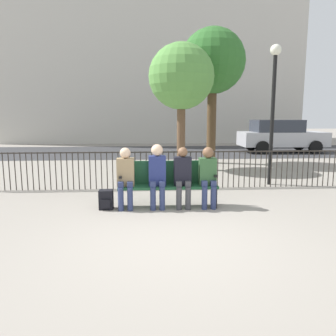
# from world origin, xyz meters

# --- Properties ---
(ground_plane) EXTENTS (80.00, 80.00, 0.00)m
(ground_plane) POSITION_xyz_m (0.00, 0.00, 0.00)
(ground_plane) COLOR gray
(park_bench) EXTENTS (2.00, 0.45, 0.92)m
(park_bench) POSITION_xyz_m (0.00, 1.90, 0.50)
(park_bench) COLOR #194728
(park_bench) RESTS_ON ground
(seated_person_0) EXTENTS (0.34, 0.39, 1.22)m
(seated_person_0) POSITION_xyz_m (-0.84, 1.77, 0.68)
(seated_person_0) COLOR navy
(seated_person_0) RESTS_ON ground
(seated_person_1) EXTENTS (0.34, 0.39, 1.28)m
(seated_person_1) POSITION_xyz_m (-0.22, 1.77, 0.72)
(seated_person_1) COLOR navy
(seated_person_1) RESTS_ON ground
(seated_person_2) EXTENTS (0.34, 0.39, 1.22)m
(seated_person_2) POSITION_xyz_m (0.29, 1.77, 0.68)
(seated_person_2) COLOR #3D3D42
(seated_person_2) RESTS_ON ground
(seated_person_3) EXTENTS (0.34, 0.39, 1.22)m
(seated_person_3) POSITION_xyz_m (0.80, 1.77, 0.69)
(seated_person_3) COLOR navy
(seated_person_3) RESTS_ON ground
(backpack) EXTENTS (0.27, 0.26, 0.38)m
(backpack) POSITION_xyz_m (-1.23, 1.74, 0.19)
(backpack) COLOR black
(backpack) RESTS_ON ground
(fence_railing) EXTENTS (9.01, 0.03, 0.95)m
(fence_railing) POSITION_xyz_m (-0.02, 3.53, 0.56)
(fence_railing) COLOR #2D2823
(fence_railing) RESTS_ON ground
(tree_0) EXTENTS (2.19, 2.19, 4.21)m
(tree_0) POSITION_xyz_m (0.74, 6.53, 3.08)
(tree_0) COLOR brown
(tree_0) RESTS_ON ground
(tree_1) EXTENTS (2.43, 2.43, 5.06)m
(tree_1) POSITION_xyz_m (2.06, 7.95, 3.79)
(tree_1) COLOR #4C3823
(tree_1) RESTS_ON ground
(lamp_post) EXTENTS (0.28, 0.28, 3.62)m
(lamp_post) POSITION_xyz_m (2.86, 3.84, 2.40)
(lamp_post) COLOR black
(lamp_post) RESTS_ON ground
(street_surface) EXTENTS (24.00, 6.00, 0.01)m
(street_surface) POSITION_xyz_m (0.00, 12.00, 0.00)
(street_surface) COLOR #333335
(street_surface) RESTS_ON ground
(parked_car_0) EXTENTS (4.20, 1.94, 1.62)m
(parked_car_0) POSITION_xyz_m (6.28, 11.46, 0.84)
(parked_car_0) COLOR #B7B7BC
(parked_car_0) RESTS_ON ground
(building_facade) EXTENTS (20.00, 6.00, 13.69)m
(building_facade) POSITION_xyz_m (0.00, 20.00, 6.84)
(building_facade) COLOR beige
(building_facade) RESTS_ON ground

